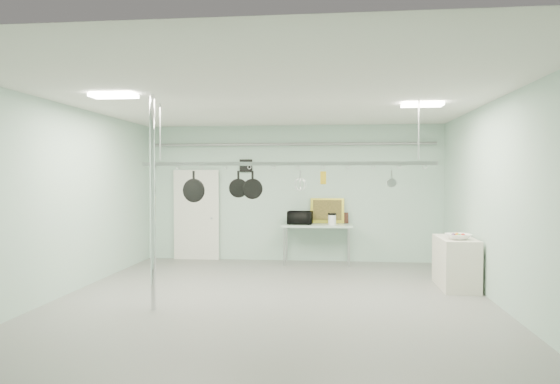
# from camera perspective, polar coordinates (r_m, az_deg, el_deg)

# --- Properties ---
(floor) EXTENTS (8.00, 8.00, 0.00)m
(floor) POSITION_cam_1_polar(r_m,az_deg,el_deg) (8.05, -0.98, -12.53)
(floor) COLOR gray
(floor) RESTS_ON ground
(ceiling) EXTENTS (7.00, 8.00, 0.02)m
(ceiling) POSITION_cam_1_polar(r_m,az_deg,el_deg) (7.90, -1.00, 10.51)
(ceiling) COLOR silver
(ceiling) RESTS_ON back_wall
(back_wall) EXTENTS (7.00, 0.02, 3.20)m
(back_wall) POSITION_cam_1_polar(r_m,az_deg,el_deg) (11.78, 1.38, -0.13)
(back_wall) COLOR #ABCEBB
(back_wall) RESTS_ON floor
(right_wall) EXTENTS (0.02, 8.00, 3.20)m
(right_wall) POSITION_cam_1_polar(r_m,az_deg,el_deg) (8.16, 24.13, -1.12)
(right_wall) COLOR #ABCEBB
(right_wall) RESTS_ON floor
(door) EXTENTS (1.10, 0.10, 2.20)m
(door) POSITION_cam_1_polar(r_m,az_deg,el_deg) (12.17, -9.51, -2.69)
(door) COLOR silver
(door) RESTS_ON floor
(wall_vent) EXTENTS (0.30, 0.04, 0.30)m
(wall_vent) POSITION_cam_1_polar(r_m,az_deg,el_deg) (11.90, -3.92, 3.01)
(wall_vent) COLOR black
(wall_vent) RESTS_ON back_wall
(conduit_pipe) EXTENTS (6.60, 0.07, 0.07)m
(conduit_pipe) POSITION_cam_1_polar(r_m,az_deg,el_deg) (11.71, 1.35, 5.49)
(conduit_pipe) COLOR gray
(conduit_pipe) RESTS_ON back_wall
(chrome_pole) EXTENTS (0.08, 0.08, 3.20)m
(chrome_pole) POSITION_cam_1_polar(r_m,az_deg,el_deg) (7.63, -14.33, -1.21)
(chrome_pole) COLOR silver
(chrome_pole) RESTS_ON floor
(prep_table) EXTENTS (1.60, 0.70, 0.91)m
(prep_table) POSITION_cam_1_polar(r_m,az_deg,el_deg) (11.41, 4.23, -4.06)
(prep_table) COLOR silver
(prep_table) RESTS_ON floor
(side_cabinet) EXTENTS (0.60, 1.20, 0.90)m
(side_cabinet) POSITION_cam_1_polar(r_m,az_deg,el_deg) (9.53, 19.44, -7.63)
(side_cabinet) COLOR silver
(side_cabinet) RESTS_ON floor
(pot_rack) EXTENTS (4.80, 0.06, 1.00)m
(pot_rack) POSITION_cam_1_polar(r_m,az_deg,el_deg) (8.09, 0.68, 3.47)
(pot_rack) COLOR #B7B7BC
(pot_rack) RESTS_ON ceiling
(light_panel_left) EXTENTS (0.65, 0.30, 0.05)m
(light_panel_left) POSITION_cam_1_polar(r_m,az_deg,el_deg) (7.72, -18.48, 10.40)
(light_panel_left) COLOR white
(light_panel_left) RESTS_ON ceiling
(light_panel_right) EXTENTS (0.65, 0.30, 0.05)m
(light_panel_right) POSITION_cam_1_polar(r_m,az_deg,el_deg) (8.55, 15.93, 9.57)
(light_panel_right) COLOR white
(light_panel_right) RESTS_ON ceiling
(microwave) EXTENTS (0.58, 0.42, 0.30)m
(microwave) POSITION_cam_1_polar(r_m,az_deg,el_deg) (11.38, 2.31, -2.95)
(microwave) COLOR black
(microwave) RESTS_ON prep_table
(coffee_canister) EXTENTS (0.22, 0.22, 0.22)m
(coffee_canister) POSITION_cam_1_polar(r_m,az_deg,el_deg) (11.27, 5.97, -3.19)
(coffee_canister) COLOR white
(coffee_canister) RESTS_ON prep_table
(painting_large) EXTENTS (0.78, 0.13, 0.58)m
(painting_large) POSITION_cam_1_polar(r_m,az_deg,el_deg) (11.67, 5.42, -2.15)
(painting_large) COLOR gold
(painting_large) RESTS_ON prep_table
(painting_small) EXTENTS (0.30, 0.10, 0.25)m
(painting_small) POSITION_cam_1_polar(r_m,az_deg,el_deg) (11.69, 7.09, -2.96)
(painting_small) COLOR black
(painting_small) RESTS_ON prep_table
(fruit_bowl) EXTENTS (0.48, 0.48, 0.10)m
(fruit_bowl) POSITION_cam_1_polar(r_m,az_deg,el_deg) (9.19, 19.69, -4.83)
(fruit_bowl) COLOR white
(fruit_bowl) RESTS_ON side_cabinet
(skillet_left) EXTENTS (0.39, 0.12, 0.52)m
(skillet_left) POSITION_cam_1_polar(r_m,az_deg,el_deg) (8.37, -9.84, 0.60)
(skillet_left) COLOR black
(skillet_left) RESTS_ON pot_rack
(skillet_mid) EXTENTS (0.31, 0.09, 0.43)m
(skillet_mid) POSITION_cam_1_polar(r_m,az_deg,el_deg) (8.19, -4.78, 0.92)
(skillet_mid) COLOR black
(skillet_mid) RESTS_ON pot_rack
(skillet_right) EXTENTS (0.33, 0.17, 0.44)m
(skillet_right) POSITION_cam_1_polar(r_m,az_deg,el_deg) (8.15, -3.16, 0.88)
(skillet_right) COLOR black
(skillet_right) RESTS_ON pot_rack
(whisk) EXTENTS (0.23, 0.23, 0.33)m
(whisk) POSITION_cam_1_polar(r_m,az_deg,el_deg) (8.06, 2.33, 1.26)
(whisk) COLOR #AFB0B4
(whisk) RESTS_ON pot_rack
(grater) EXTENTS (0.09, 0.04, 0.23)m
(grater) POSITION_cam_1_polar(r_m,az_deg,el_deg) (8.05, 4.96, 1.63)
(grater) COLOR gold
(grater) RESTS_ON pot_rack
(saucepan) EXTENTS (0.16, 0.11, 0.25)m
(saucepan) POSITION_cam_1_polar(r_m,az_deg,el_deg) (8.10, 12.64, 1.51)
(saucepan) COLOR #B4B4B9
(saucepan) RESTS_ON pot_rack
(fruit_cluster) EXTENTS (0.24, 0.24, 0.09)m
(fruit_cluster) POSITION_cam_1_polar(r_m,az_deg,el_deg) (9.19, 19.69, -4.58)
(fruit_cluster) COLOR #A3170F
(fruit_cluster) RESTS_ON fruit_bowl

